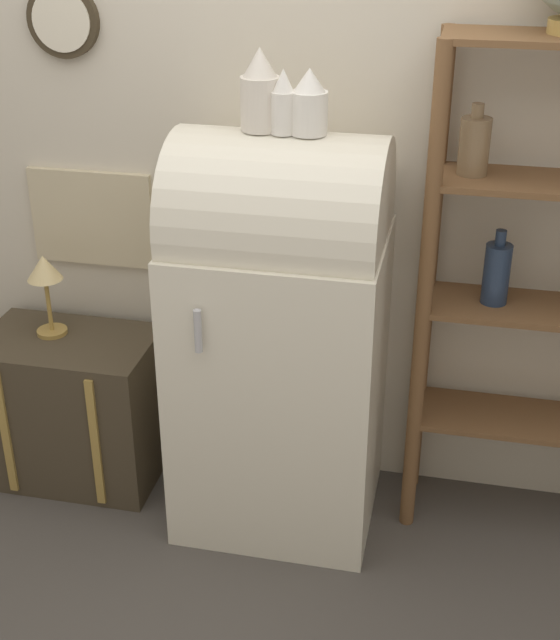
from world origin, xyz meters
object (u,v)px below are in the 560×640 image
refrigerator (280,332)px  desk_lamp (45,276)px  vase_right (309,104)px  vase_left (260,92)px  vase_center (283,104)px  suitcase_trunk (74,407)px

refrigerator → desk_lamp: refrigerator is taller
vase_right → desk_lamp: size_ratio=0.62×
refrigerator → desk_lamp: bearing=174.4°
vase_right → vase_left: bearing=175.0°
vase_center → vase_right: bearing=9.6°
vase_left → desk_lamp: vase_left is taller
vase_right → desk_lamp: 1.18m
vase_center → vase_right: 0.08m
vase_left → vase_center: size_ratio=1.28×
suitcase_trunk → vase_right: vase_right is taller
desk_lamp → vase_right: bearing=-5.1°
vase_left → vase_right: 0.15m
refrigerator → vase_left: bearing=168.3°
vase_right → desk_lamp: vase_right is taller
refrigerator → vase_right: (0.09, -0.00, 0.76)m
refrigerator → vase_center: 0.76m
vase_right → desk_lamp: bearing=174.9°
vase_left → vase_right: bearing=-5.0°
suitcase_trunk → desk_lamp: 0.52m
vase_center → vase_right: vase_right is taller
refrigerator → vase_right: 0.77m
refrigerator → suitcase_trunk: bearing=176.6°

